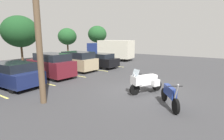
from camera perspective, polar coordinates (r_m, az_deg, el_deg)
ground at (r=10.41m, az=9.48°, el=-7.28°), size 44.00×44.00×0.10m
motorcycle_touring at (r=10.00m, az=10.84°, el=-3.69°), size 2.10×1.34×1.44m
motorcycle_second at (r=8.38m, az=18.50°, el=-7.87°), size 1.86×1.35×1.29m
parking_stripes at (r=14.06m, az=-24.41°, el=-3.16°), size 17.93×5.00×0.01m
car_navy at (r=12.90m, az=-29.90°, el=-1.30°), size 2.15×4.44×1.57m
car_maroon at (r=14.63m, az=-19.33°, el=1.50°), size 2.10×4.32×1.91m
car_tan at (r=16.84m, az=-11.71°, el=2.85°), size 2.04×4.31×1.83m
car_black at (r=18.51m, az=-4.34°, el=3.19°), size 2.04×4.49×1.49m
box_truck at (r=24.66m, az=-0.37°, el=6.78°), size 2.83×6.66×2.74m
utility_pole at (r=8.72m, az=-23.53°, el=16.81°), size 1.80×0.28×8.11m
tree_far_right at (r=32.66m, az=-4.86°, el=11.64°), size 3.42×3.42×5.26m
tree_left at (r=32.15m, az=-14.50°, el=10.62°), size 3.24×3.24×4.78m
tree_rear at (r=24.14m, az=-28.05°, el=11.10°), size 4.17×4.17×5.72m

